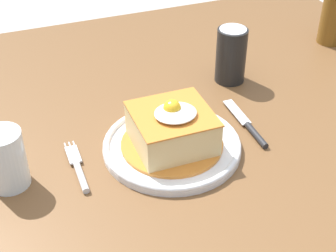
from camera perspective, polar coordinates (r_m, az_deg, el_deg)
The scene contains 8 objects.
dining_table at distance 1.09m, azimuth 0.16°, elevation -3.51°, with size 1.27×1.03×0.78m.
main_plate at distance 0.94m, azimuth 0.44°, elevation -2.20°, with size 0.25×0.25×0.02m.
sandwich_meal at distance 0.92m, azimuth 0.46°, elevation -0.38°, with size 0.19×0.19×0.10m.
fork at distance 0.91m, azimuth -9.93°, elevation -4.80°, with size 0.02×0.14×0.01m.
knife at distance 1.00m, azimuth 9.17°, elevation -0.24°, with size 0.02×0.17×0.01m.
soda_can at distance 1.13m, azimuth 7.03°, elevation 7.85°, with size 0.07×0.07×0.12m.
beer_bottle_amber at distance 1.34m, azimuth 18.26°, elevation 12.73°, with size 0.06×0.06×0.27m.
drinking_glass at distance 0.89m, azimuth -17.57°, elevation -3.91°, with size 0.07×0.07×0.10m.
Camera 1 is at (-0.30, -0.78, 1.37)m, focal length 54.72 mm.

